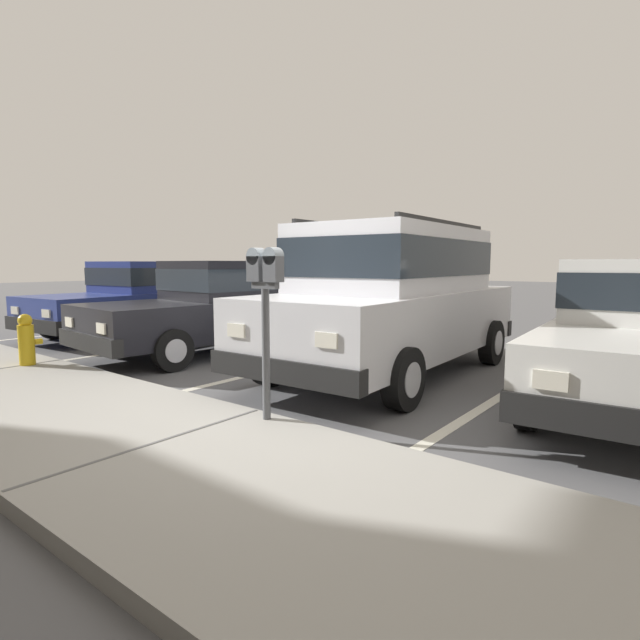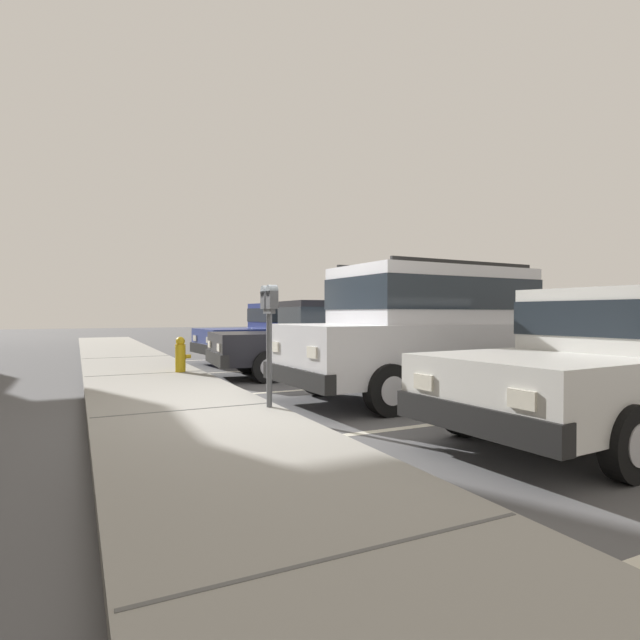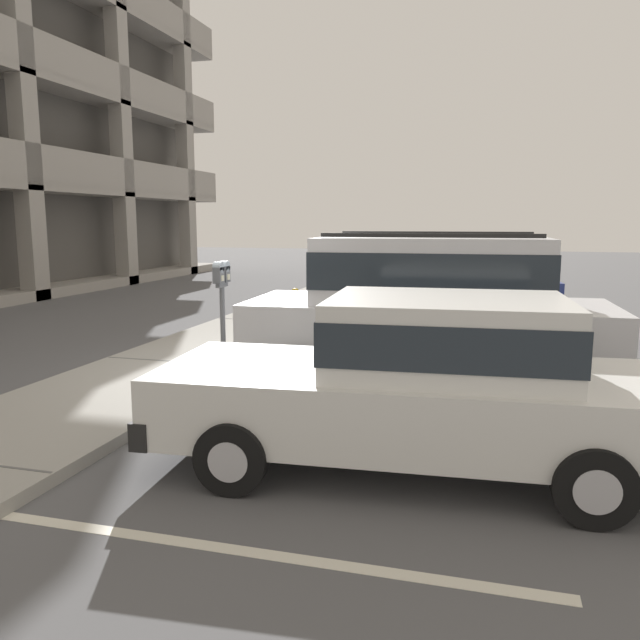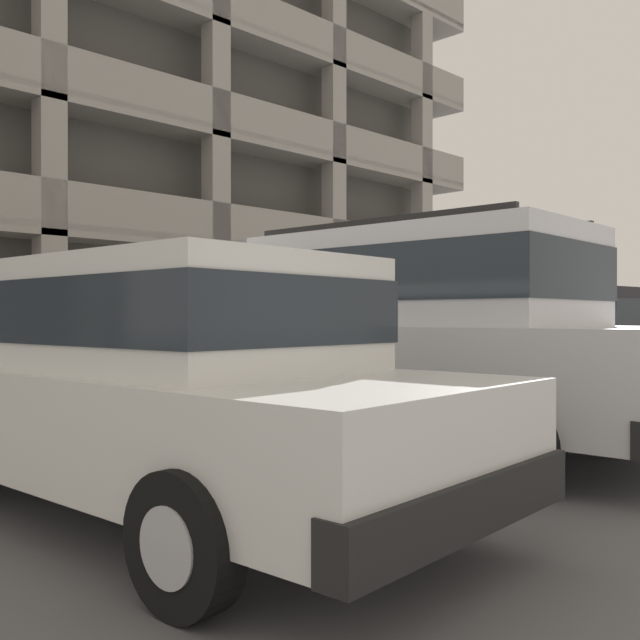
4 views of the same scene
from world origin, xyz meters
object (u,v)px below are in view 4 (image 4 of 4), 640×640
silver_suv (417,330)px  red_sedan (163,381)px  parking_meter_near (207,314)px  fire_hydrant (411,363)px  dark_hatchback (555,348)px

silver_suv → red_sedan: (-2.87, -0.25, -0.27)m
parking_meter_near → red_sedan: bearing=-130.0°
silver_suv → red_sedan: 2.90m
parking_meter_near → silver_suv: bearing=-83.4°
red_sedan → fire_hydrant: 7.59m
fire_hydrant → red_sedan: bearing=-153.9°
silver_suv → fire_hydrant: silver_suv is taller
red_sedan → dark_hatchback: (6.04, 0.50, 0.00)m
red_sedan → dark_hatchback: size_ratio=1.00×
red_sedan → fire_hydrant: red_sedan is taller
dark_hatchback → silver_suv: bearing=-171.0°
silver_suv → dark_hatchback: silver_suv is taller
parking_meter_near → fire_hydrant: parking_meter_near is taller
parking_meter_near → fire_hydrant: bearing=4.0°
fire_hydrant → dark_hatchback: bearing=-105.0°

